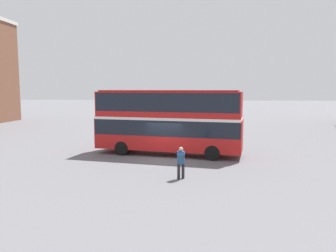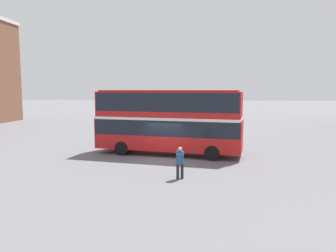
# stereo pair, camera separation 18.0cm
# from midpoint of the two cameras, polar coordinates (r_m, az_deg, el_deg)

# --- Properties ---
(ground_plane) EXTENTS (240.00, 240.00, 0.00)m
(ground_plane) POSITION_cam_midpoint_polar(r_m,az_deg,el_deg) (22.97, -1.07, -5.76)
(ground_plane) COLOR slate
(double_decker_bus) EXTENTS (11.00, 4.24, 4.78)m
(double_decker_bus) POSITION_cam_midpoint_polar(r_m,az_deg,el_deg) (24.04, -0.21, 1.40)
(double_decker_bus) COLOR red
(double_decker_bus) RESTS_ON ground_plane
(pedestrian_foreground) EXTENTS (0.59, 0.59, 1.76)m
(pedestrian_foreground) POSITION_cam_midpoint_polar(r_m,az_deg,el_deg) (17.78, 1.97, -5.83)
(pedestrian_foreground) COLOR #232328
(pedestrian_foreground) RESTS_ON ground_plane
(parked_car_kerb_near) EXTENTS (4.55, 2.78, 1.39)m
(parked_car_kerb_near) POSITION_cam_midpoint_polar(r_m,az_deg,el_deg) (37.78, -5.59, 0.14)
(parked_car_kerb_near) COLOR silver
(parked_car_kerb_near) RESTS_ON ground_plane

